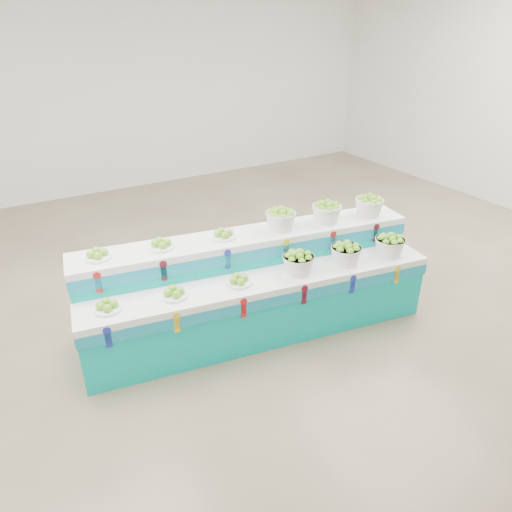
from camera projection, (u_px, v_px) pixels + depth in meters
name	position (u px, v px, depth m)	size (l,w,h in m)	color
ground	(289.00, 295.00, 5.75)	(10.00, 10.00, 0.00)	brown
back_wall	(142.00, 80.00, 8.67)	(10.00, 10.00, 0.00)	silver
display_stand	(256.00, 286.00, 4.95)	(3.66, 0.95, 1.02)	#05B3AB
plate_lower_left	(107.00, 305.00, 4.15)	(0.25, 0.25, 0.10)	white
plate_lower_mid	(174.00, 292.00, 4.34)	(0.25, 0.25, 0.10)	white
plate_lower_right	(239.00, 279.00, 4.55)	(0.25, 0.25, 0.10)	white
basket_lower_left	(298.00, 262.00, 4.73)	(0.32, 0.32, 0.24)	silver
basket_lower_mid	(346.00, 253.00, 4.91)	(0.32, 0.32, 0.24)	silver
basket_lower_right	(390.00, 245.00, 5.09)	(0.32, 0.32, 0.24)	silver
plate_upper_left	(97.00, 254.00, 4.38)	(0.25, 0.25, 0.10)	white
plate_upper_mid	(161.00, 243.00, 4.58)	(0.25, 0.25, 0.10)	white
plate_upper_right	(224.00, 233.00, 4.79)	(0.25, 0.25, 0.10)	white
basket_upper_left	(281.00, 219.00, 4.97)	(0.32, 0.32, 0.24)	silver
basket_upper_mid	(327.00, 212.00, 5.15)	(0.32, 0.32, 0.24)	silver
basket_upper_right	(369.00, 205.00, 5.33)	(0.32, 0.32, 0.24)	silver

